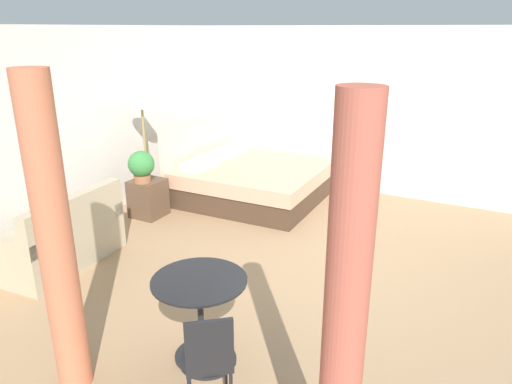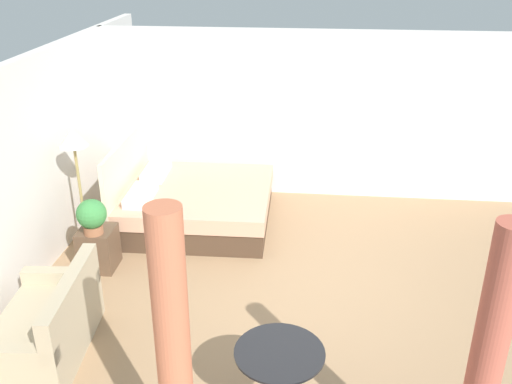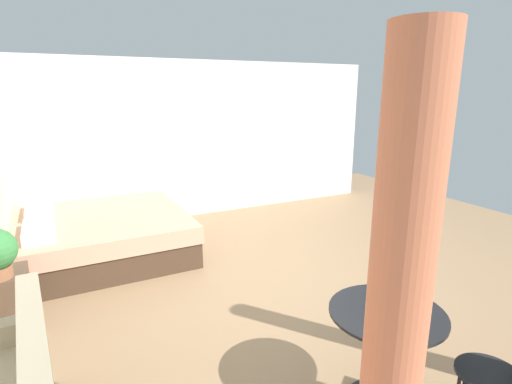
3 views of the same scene
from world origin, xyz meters
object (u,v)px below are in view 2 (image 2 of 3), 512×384
(floor_lamp, at_px, (74,149))
(balcony_table, at_px, (279,372))
(nightstand, at_px, (98,248))
(couch, at_px, (47,328))
(bed, at_px, (193,203))
(potted_plant, at_px, (92,216))

(floor_lamp, distance_m, balcony_table, 3.85)
(nightstand, bearing_deg, couch, -177.68)
(bed, xyz_separation_m, nightstand, (-1.36, 0.93, -0.03))
(couch, relative_size, floor_lamp, 0.85)
(couch, distance_m, balcony_table, 2.43)
(couch, height_order, floor_lamp, floor_lamp)
(potted_plant, relative_size, floor_lamp, 0.26)
(bed, relative_size, potted_plant, 4.76)
(floor_lamp, bearing_deg, couch, -169.66)
(bed, height_order, couch, bed)
(balcony_table, bearing_deg, couch, 75.32)
(bed, xyz_separation_m, couch, (-2.97, 0.86, -0.01))
(bed, height_order, balcony_table, bed)
(couch, bearing_deg, bed, -16.24)
(couch, distance_m, nightstand, 1.61)
(floor_lamp, bearing_deg, bed, -50.57)
(couch, height_order, nightstand, couch)
(bed, bearing_deg, couch, 163.76)
(bed, bearing_deg, balcony_table, -157.60)
(nightstand, distance_m, potted_plant, 0.52)
(bed, bearing_deg, floor_lamp, 129.43)
(couch, xyz_separation_m, balcony_table, (-0.61, -2.34, 0.22))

